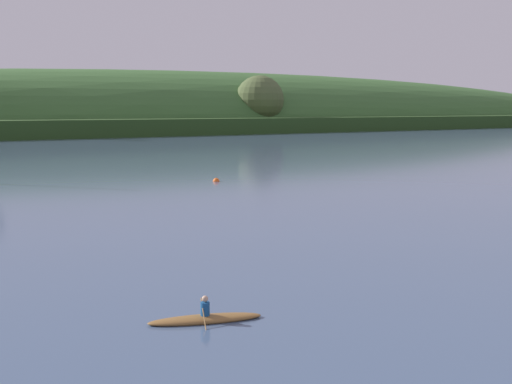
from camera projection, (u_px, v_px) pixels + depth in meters
The scene contains 3 objects.
far_shoreline_hill at pixel (214, 128), 223.47m from camera, with size 575.01×92.49×40.21m.
canoe_with_paddler at pixel (205, 319), 21.59m from camera, with size 3.99×2.03×1.02m.
mooring_buoy_foreground at pixel (216, 181), 62.87m from camera, with size 0.69×0.69×0.77m.
Camera 1 is at (-22.42, 7.29, 7.29)m, focal length 44.05 mm.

